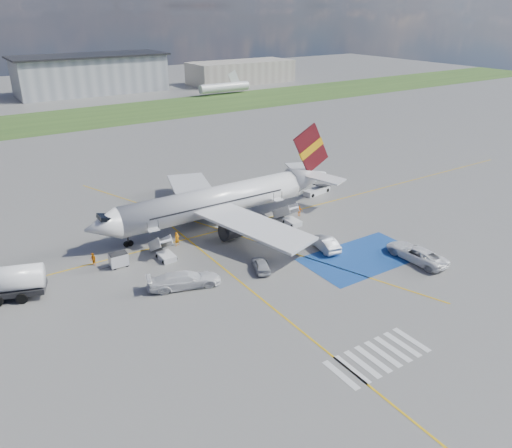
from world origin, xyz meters
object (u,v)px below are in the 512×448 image
object	(u,v)px
car_silver_b	(324,243)
van_white_b	(184,277)
airliner	(223,199)
van_white_a	(417,251)
belt_loader	(317,191)
car_silver_a	(261,265)
gpu_cart	(119,260)

from	to	relation	value
car_silver_b	van_white_b	xyz separation A→B (m)	(-18.19, 1.31, 0.30)
airliner	van_white_a	bearing A→B (deg)	-58.64
belt_loader	van_white_a	world-z (taller)	van_white_a
airliner	van_white_b	distance (m)	17.49
car_silver_a	van_white_a	bearing A→B (deg)	176.05
airliner	belt_loader	xyz separation A→B (m)	(18.20, 1.97, -3.01)
car_silver_a	car_silver_b	bearing A→B (deg)	-157.67
car_silver_b	van_white_a	world-z (taller)	van_white_a
airliner	van_white_a	distance (m)	25.73
belt_loader	van_white_b	size ratio (longest dim) A/B	0.92
airliner	car_silver_b	bearing A→B (deg)	-65.84
gpu_cart	car_silver_b	world-z (taller)	gpu_cart
van_white_a	belt_loader	bearing A→B (deg)	-102.37
car_silver_a	van_white_a	distance (m)	18.31
car_silver_b	van_white_a	bearing A→B (deg)	141.14
belt_loader	car_silver_b	size ratio (longest dim) A/B	1.05
belt_loader	car_silver_b	distance (m)	19.86
airliner	belt_loader	bearing A→B (deg)	6.19
gpu_cart	belt_loader	xyz separation A→B (m)	(34.42, 6.35, -0.37)
car_silver_a	van_white_a	xyz separation A→B (m)	(16.51, -7.92, 0.43)
gpu_cart	van_white_a	bearing A→B (deg)	-29.01
airliner	car_silver_b	world-z (taller)	airliner
gpu_cart	car_silver_b	xyz separation A→B (m)	(22.43, -9.48, 0.07)
van_white_a	van_white_b	distance (m)	26.98
belt_loader	airliner	bearing A→B (deg)	176.48
belt_loader	car_silver_a	size ratio (longest dim) A/B	1.35
car_silver_a	car_silver_b	distance (m)	9.39
gpu_cart	belt_loader	distance (m)	35.00
airliner	gpu_cart	xyz separation A→B (m)	(-16.22, -4.38, -2.63)
car_silver_a	van_white_b	xyz separation A→B (m)	(-8.80, 1.42, 0.46)
airliner	van_white_a	xyz separation A→B (m)	(13.34, -21.89, -2.28)
car_silver_b	gpu_cart	bearing A→B (deg)	-13.35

